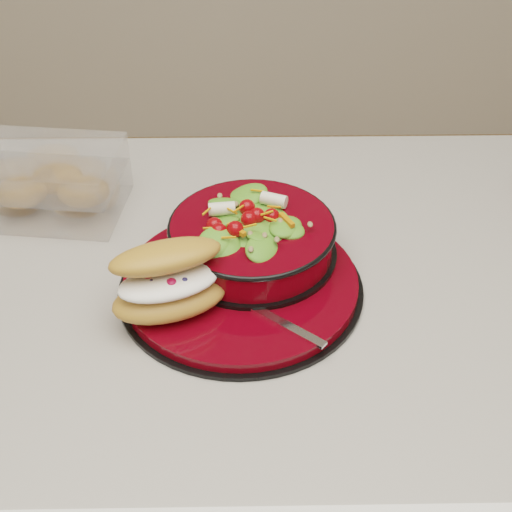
{
  "coord_description": "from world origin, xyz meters",
  "views": [
    {
      "loc": [
        -0.11,
        -0.73,
        1.51
      ],
      "look_at": [
        -0.1,
        -0.01,
        0.94
      ],
      "focal_mm": 50.0,
      "sensor_mm": 36.0,
      "label": 1
    }
  ],
  "objects_px": {
    "salad_bowl": "(252,233)",
    "pastry_box": "(51,183)",
    "croissant": "(169,281)",
    "island_counter": "(312,470)",
    "fork": "(266,314)",
    "dinner_plate": "(241,284)"
  },
  "relations": [
    {
      "from": "salad_bowl",
      "to": "fork",
      "type": "bearing_deg",
      "value": -82.73
    },
    {
      "from": "dinner_plate",
      "to": "croissant",
      "type": "distance_m",
      "value": 0.11
    },
    {
      "from": "island_counter",
      "to": "fork",
      "type": "xyz_separation_m",
      "value": [
        -0.09,
        -0.1,
        0.47
      ]
    },
    {
      "from": "island_counter",
      "to": "fork",
      "type": "relative_size",
      "value": 9.33
    },
    {
      "from": "dinner_plate",
      "to": "pastry_box",
      "type": "bearing_deg",
      "value": 145.37
    },
    {
      "from": "salad_bowl",
      "to": "croissant",
      "type": "distance_m",
      "value": 0.14
    },
    {
      "from": "croissant",
      "to": "pastry_box",
      "type": "bearing_deg",
      "value": 109.97
    },
    {
      "from": "island_counter",
      "to": "fork",
      "type": "bearing_deg",
      "value": -130.27
    },
    {
      "from": "fork",
      "to": "island_counter",
      "type": "bearing_deg",
      "value": -1.03
    },
    {
      "from": "salad_bowl",
      "to": "fork",
      "type": "xyz_separation_m",
      "value": [
        0.02,
        -0.12,
        -0.03
      ]
    },
    {
      "from": "dinner_plate",
      "to": "fork",
      "type": "bearing_deg",
      "value": -66.87
    },
    {
      "from": "salad_bowl",
      "to": "croissant",
      "type": "relative_size",
      "value": 1.43
    },
    {
      "from": "salad_bowl",
      "to": "island_counter",
      "type": "bearing_deg",
      "value": -9.53
    },
    {
      "from": "pastry_box",
      "to": "dinner_plate",
      "type": "bearing_deg",
      "value": -27.54
    },
    {
      "from": "croissant",
      "to": "pastry_box",
      "type": "distance_m",
      "value": 0.31
    },
    {
      "from": "dinner_plate",
      "to": "pastry_box",
      "type": "relative_size",
      "value": 1.44
    },
    {
      "from": "dinner_plate",
      "to": "croissant",
      "type": "bearing_deg",
      "value": -149.19
    },
    {
      "from": "dinner_plate",
      "to": "pastry_box",
      "type": "distance_m",
      "value": 0.34
    },
    {
      "from": "salad_bowl",
      "to": "pastry_box",
      "type": "xyz_separation_m",
      "value": [
        -0.3,
        0.14,
        -0.01
      ]
    },
    {
      "from": "croissant",
      "to": "pastry_box",
      "type": "xyz_separation_m",
      "value": [
        -0.19,
        0.25,
        -0.02
      ]
    },
    {
      "from": "salad_bowl",
      "to": "fork",
      "type": "height_order",
      "value": "salad_bowl"
    },
    {
      "from": "dinner_plate",
      "to": "croissant",
      "type": "xyz_separation_m",
      "value": [
        -0.09,
        -0.05,
        0.05
      ]
    }
  ]
}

